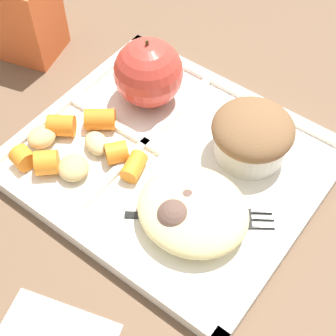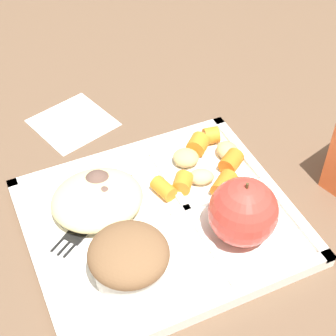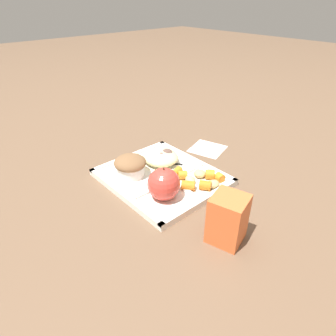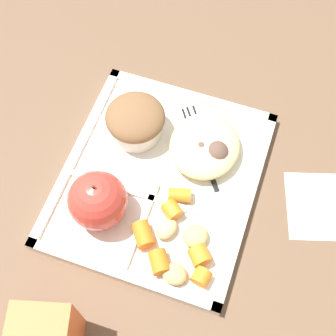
{
  "view_description": "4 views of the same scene",
  "coord_description": "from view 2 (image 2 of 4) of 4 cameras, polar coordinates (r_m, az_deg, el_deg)",
  "views": [
    {
      "loc": [
        0.2,
        -0.28,
        0.46
      ],
      "look_at": [
        0.01,
        -0.02,
        0.03
      ],
      "focal_mm": 54.19,
      "sensor_mm": 36.0,
      "label": 1
    },
    {
      "loc": [
        0.17,
        0.39,
        0.52
      ],
      "look_at": [
        -0.03,
        -0.05,
        0.04
      ],
      "focal_mm": 56.84,
      "sensor_mm": 36.0,
      "label": 2
    },
    {
      "loc": [
        -0.53,
        0.45,
        0.46
      ],
      "look_at": [
        -0.02,
        -0.0,
        0.05
      ],
      "focal_mm": 31.26,
      "sensor_mm": 36.0,
      "label": 3
    },
    {
      "loc": [
        -0.29,
        -0.11,
        0.66
      ],
      "look_at": [
        0.01,
        -0.01,
        0.03
      ],
      "focal_mm": 52.32,
      "sensor_mm": 36.0,
      "label": 4
    }
  ],
  "objects": [
    {
      "name": "ground",
      "position": [
        0.67,
        -0.82,
        -6.19
      ],
      "size": [
        6.0,
        6.0,
        0.0
      ],
      "primitive_type": "plane",
      "color": "brown"
    },
    {
      "name": "lunch_tray",
      "position": [
        0.67,
        -0.75,
        -5.79
      ],
      "size": [
        0.32,
        0.28,
        0.02
      ],
      "color": "white",
      "rests_on": "ground"
    },
    {
      "name": "green_apple",
      "position": [
        0.62,
        8.06,
        -4.69
      ],
      "size": [
        0.08,
        0.08,
        0.09
      ],
      "color": "#C63D33",
      "rests_on": "lunch_tray"
    },
    {
      "name": "bran_muffin",
      "position": [
        0.59,
        -4.21,
        -9.73
      ],
      "size": [
        0.09,
        0.09,
        0.06
      ],
      "color": "silver",
      "rests_on": "lunch_tray"
    },
    {
      "name": "carrot_slice_tilted",
      "position": [
        0.74,
        3.22,
        2.54
      ],
      "size": [
        0.04,
        0.04,
        0.03
      ],
      "primitive_type": "cylinder",
      "rotation": [
        0.0,
        1.57,
        3.88
      ],
      "color": "orange",
      "rests_on": "lunch_tray"
    },
    {
      "name": "carrot_slice_near_corner",
      "position": [
        0.69,
        6.05,
        -1.79
      ],
      "size": [
        0.04,
        0.04,
        0.02
      ],
      "primitive_type": "cylinder",
      "rotation": [
        0.0,
        1.57,
        3.79
      ],
      "color": "orange",
      "rests_on": "lunch_tray"
    },
    {
      "name": "carrot_slice_diagonal",
      "position": [
        0.69,
        1.6,
        -1.59
      ],
      "size": [
        0.03,
        0.03,
        0.02
      ],
      "primitive_type": "cylinder",
      "rotation": [
        0.0,
        1.57,
        4.05
      ],
      "color": "orange",
      "rests_on": "lunch_tray"
    },
    {
      "name": "carrot_slice_back",
      "position": [
        0.68,
        -0.48,
        -2.22
      ],
      "size": [
        0.03,
        0.04,
        0.02
      ],
      "primitive_type": "cylinder",
      "rotation": [
        0.0,
        1.57,
        1.85
      ],
      "color": "orange",
      "rests_on": "lunch_tray"
    },
    {
      "name": "carrot_slice_edge",
      "position": [
        0.72,
        6.78,
        0.68
      ],
      "size": [
        0.04,
        0.04,
        0.02
      ],
      "primitive_type": "cylinder",
      "rotation": [
        0.0,
        1.57,
        3.74
      ],
      "color": "orange",
      "rests_on": "lunch_tray"
    },
    {
      "name": "carrot_slice_center",
      "position": [
        0.76,
        4.65,
        3.49
      ],
      "size": [
        0.02,
        0.03,
        0.02
      ],
      "primitive_type": "cylinder",
      "rotation": [
        0.0,
        1.57,
        6.1
      ],
      "color": "orange",
      "rests_on": "lunch_tray"
    },
    {
      "name": "potato_chunk_small",
      "position": [
        0.7,
        3.59,
        -0.95
      ],
      "size": [
        0.04,
        0.04,
        0.02
      ],
      "primitive_type": "ellipsoid",
      "rotation": [
        0.0,
        0.0,
        4.33
      ],
      "color": "tan",
      "rests_on": "lunch_tray"
    },
    {
      "name": "potato_chunk_golden",
      "position": [
        0.72,
        1.92,
        1.11
      ],
      "size": [
        0.05,
        0.05,
        0.02
      ],
      "primitive_type": "ellipsoid",
      "rotation": [
        0.0,
        0.0,
        5.63
      ],
      "color": "tan",
      "rests_on": "lunch_tray"
    },
    {
      "name": "potato_chunk_large",
      "position": [
        0.74,
        6.39,
        1.89
      ],
      "size": [
        0.03,
        0.04,
        0.02
      ],
      "primitive_type": "ellipsoid",
      "rotation": [
        0.0,
        0.0,
        1.46
      ],
      "color": "tan",
      "rests_on": "lunch_tray"
    },
    {
      "name": "egg_noodle_pile",
      "position": [
        0.67,
        -7.6,
        -3.33
      ],
      "size": [
        0.12,
        0.1,
        0.04
      ],
      "primitive_type": "ellipsoid",
      "color": "beige",
      "rests_on": "lunch_tray"
    },
    {
      "name": "meatball_front",
      "position": [
        0.66,
        -6.79,
        -3.27
      ],
      "size": [
        0.04,
        0.04,
        0.04
      ],
      "primitive_type": "sphere",
      "color": "brown",
      "rests_on": "lunch_tray"
    },
    {
      "name": "meatball_center",
      "position": [
        0.68,
        -7.5,
        -1.84
      ],
      "size": [
        0.04,
        0.04,
        0.04
      ],
      "primitive_type": "sphere",
      "color": "brown",
      "rests_on": "lunch_tray"
    },
    {
      "name": "meatball_side",
      "position": [
        0.67,
        -7.75,
        -3.03
      ],
      "size": [
        0.03,
        0.03,
        0.03
      ],
      "primitive_type": "sphere",
      "color": "brown",
      "rests_on": "lunch_tray"
    },
    {
      "name": "plastic_fork",
      "position": [
        0.67,
        -8.43,
        -5.55
      ],
      "size": [
        0.13,
        0.1,
        0.0
      ],
      "color": "black",
      "rests_on": "lunch_tray"
    },
    {
      "name": "paper_napkin",
      "position": [
        0.82,
        -10.16,
        4.83
      ],
      "size": [
        0.13,
        0.13,
        0.0
      ],
      "primitive_type": "cube",
      "rotation": [
        0.0,
        0.0,
        0.3
      ],
      "color": "white",
      "rests_on": "ground"
    }
  ]
}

